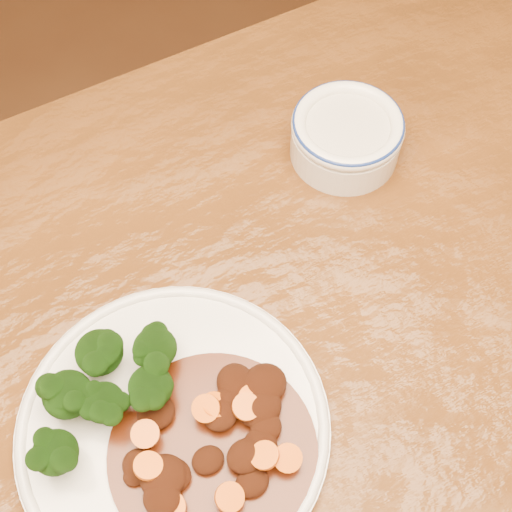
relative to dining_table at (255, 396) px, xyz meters
name	(u,v)px	position (x,y,z in m)	size (l,w,h in m)	color
ground	(255,512)	(0.00, 0.00, -0.67)	(4.00, 4.00, 0.00)	#412010
dining_table	(255,396)	(0.00, 0.00, 0.00)	(1.53, 0.95, 0.75)	#5E3210
dinner_plate	(173,427)	(-0.10, -0.02, 0.09)	(0.31, 0.31, 0.02)	white
broccoli_florets	(104,387)	(-0.14, 0.03, 0.13)	(0.16, 0.12, 0.05)	#5F934C
mince_stew	(216,440)	(-0.07, -0.06, 0.10)	(0.20, 0.20, 0.04)	#481707
dip_bowl	(346,135)	(0.23, 0.21, 0.11)	(0.13, 0.13, 0.06)	white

